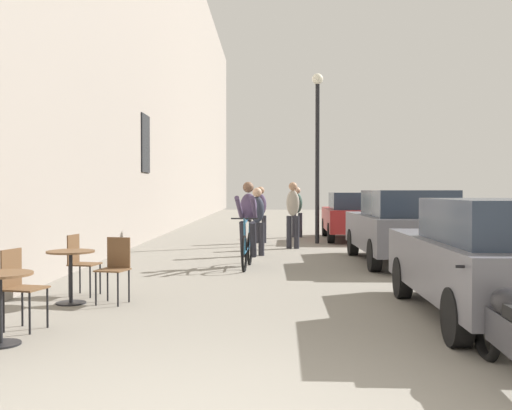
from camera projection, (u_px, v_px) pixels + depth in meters
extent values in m
cube|color=gray|center=(136.00, 27.00, 17.69)|extent=(0.50, 68.00, 12.68)
cube|color=black|center=(146.00, 144.00, 17.70)|extent=(0.04, 1.10, 1.70)
cylinder|color=black|center=(0.00, 344.00, 5.98)|extent=(0.40, 0.40, 0.02)
cylinder|color=black|center=(0.00, 309.00, 5.97)|extent=(0.05, 0.05, 0.67)
cylinder|color=brown|center=(0.00, 274.00, 5.96)|extent=(0.64, 0.64, 0.02)
cylinder|color=black|center=(47.00, 308.00, 6.72)|extent=(0.02, 0.02, 0.45)
cylinder|color=black|center=(30.00, 313.00, 6.41)|extent=(0.02, 0.02, 0.45)
cylinder|color=black|center=(22.00, 306.00, 6.80)|extent=(0.02, 0.02, 0.45)
cylinder|color=black|center=(4.00, 312.00, 6.49)|extent=(0.02, 0.02, 0.45)
cube|color=brown|center=(26.00, 288.00, 6.60)|extent=(0.46, 0.46, 0.02)
cube|color=brown|center=(11.00, 268.00, 6.64)|extent=(0.10, 0.34, 0.42)
cylinder|color=black|center=(71.00, 303.00, 8.16)|extent=(0.40, 0.40, 0.02)
cylinder|color=black|center=(71.00, 277.00, 8.15)|extent=(0.05, 0.05, 0.67)
cylinder|color=brown|center=(71.00, 252.00, 8.14)|extent=(0.64, 0.64, 0.02)
cylinder|color=black|center=(100.00, 279.00, 8.90)|extent=(0.02, 0.02, 0.45)
cylinder|color=black|center=(90.00, 282.00, 8.59)|extent=(0.02, 0.02, 0.45)
cylinder|color=black|center=(80.00, 278.00, 8.96)|extent=(0.02, 0.02, 0.45)
cylinder|color=black|center=(69.00, 282.00, 8.65)|extent=(0.02, 0.02, 0.45)
cube|color=brown|center=(85.00, 264.00, 8.77)|extent=(0.44, 0.44, 0.02)
cube|color=brown|center=(73.00, 249.00, 8.80)|extent=(0.08, 0.34, 0.42)
cylinder|color=black|center=(118.00, 290.00, 7.94)|extent=(0.02, 0.02, 0.45)
cylinder|color=black|center=(96.00, 289.00, 8.02)|extent=(0.02, 0.02, 0.45)
cylinder|color=black|center=(129.00, 286.00, 8.25)|extent=(0.02, 0.02, 0.45)
cylinder|color=black|center=(108.00, 285.00, 8.33)|extent=(0.02, 0.02, 0.45)
cube|color=brown|center=(113.00, 270.00, 8.13)|extent=(0.46, 0.46, 0.02)
cube|color=brown|center=(119.00, 252.00, 8.30)|extent=(0.34, 0.10, 0.42)
torus|color=black|center=(244.00, 254.00, 11.40)|extent=(0.10, 0.71, 0.71)
torus|color=black|center=(250.00, 249.00, 12.44)|extent=(0.10, 0.71, 0.71)
cylinder|color=#286084|center=(249.00, 235.00, 12.34)|extent=(0.05, 0.22, 0.58)
cylinder|color=#286084|center=(247.00, 220.00, 11.84)|extent=(0.09, 0.82, 0.14)
cylinder|color=#286084|center=(244.00, 236.00, 11.41)|extent=(0.04, 0.09, 0.67)
cylinder|color=#286084|center=(247.00, 249.00, 11.94)|extent=(0.10, 1.00, 0.12)
cylinder|color=black|center=(245.00, 219.00, 11.43)|extent=(0.52, 0.06, 0.03)
ellipsoid|color=black|center=(249.00, 220.00, 12.25)|extent=(0.12, 0.24, 0.06)
ellipsoid|color=#4C3D5B|center=(248.00, 207.00, 12.16)|extent=(0.36, 0.37, 0.59)
sphere|color=brown|center=(248.00, 187.00, 12.11)|extent=(0.22, 0.22, 0.22)
cylinder|color=#26262D|center=(253.00, 239.00, 12.09)|extent=(0.16, 0.40, 0.75)
cylinder|color=#26262D|center=(243.00, 239.00, 12.11)|extent=(0.16, 0.40, 0.75)
cylinder|color=#4C3D5B|center=(254.00, 208.00, 11.76)|extent=(0.12, 0.75, 0.48)
cylinder|color=#4C3D5B|center=(239.00, 208.00, 11.78)|extent=(0.16, 0.75, 0.48)
cylinder|color=#26262D|center=(253.00, 239.00, 14.12)|extent=(0.14, 0.14, 0.78)
cylinder|color=#26262D|center=(261.00, 239.00, 14.13)|extent=(0.14, 0.14, 0.78)
ellipsoid|color=#2D3342|center=(257.00, 210.00, 14.11)|extent=(0.36, 0.27, 0.61)
sphere|color=tan|center=(257.00, 192.00, 14.10)|extent=(0.22, 0.22, 0.22)
cylinder|color=#26262D|center=(297.00, 232.00, 15.84)|extent=(0.14, 0.14, 0.86)
cylinder|color=#26262D|center=(289.00, 232.00, 15.87)|extent=(0.14, 0.14, 0.86)
ellipsoid|color=#9E9384|center=(293.00, 203.00, 15.84)|extent=(0.37, 0.29, 0.68)
sphere|color=#A57A5B|center=(293.00, 186.00, 15.83)|extent=(0.22, 0.22, 0.22)
cylinder|color=#26262D|center=(264.00, 229.00, 17.54)|extent=(0.14, 0.14, 0.80)
cylinder|color=#26262D|center=(257.00, 229.00, 17.54)|extent=(0.14, 0.14, 0.80)
ellipsoid|color=#4C3D5B|center=(261.00, 205.00, 17.52)|extent=(0.35, 0.26, 0.63)
sphere|color=#A57A5B|center=(261.00, 190.00, 17.51)|extent=(0.22, 0.22, 0.22)
cylinder|color=#26262D|center=(300.00, 225.00, 19.62)|extent=(0.14, 0.14, 0.80)
cylinder|color=#26262D|center=(294.00, 225.00, 19.63)|extent=(0.14, 0.14, 0.80)
ellipsoid|color=#38564C|center=(297.00, 203.00, 19.61)|extent=(0.34, 0.25, 0.63)
sphere|color=tan|center=(297.00, 190.00, 19.60)|extent=(0.22, 0.22, 0.22)
cylinder|color=black|center=(317.00, 164.00, 17.35)|extent=(0.12, 0.12, 4.60)
sphere|color=silver|center=(318.00, 79.00, 17.29)|extent=(0.32, 0.32, 0.32)
cube|color=#595960|center=(489.00, 267.00, 7.20)|extent=(1.76, 4.08, 0.66)
cube|color=#283342|center=(505.00, 221.00, 6.70)|extent=(1.46, 2.22, 0.49)
cylinder|color=black|center=(402.00, 278.00, 8.57)|extent=(0.20, 0.59, 0.58)
cylinder|color=black|center=(511.00, 278.00, 8.51)|extent=(0.20, 0.59, 0.58)
cylinder|color=black|center=(457.00, 317.00, 5.90)|extent=(0.20, 0.59, 0.58)
cube|color=#595960|center=(401.00, 232.00, 12.74)|extent=(1.80, 4.33, 0.70)
cube|color=#283342|center=(407.00, 203.00, 12.21)|extent=(1.51, 2.34, 0.52)
cylinder|color=black|center=(353.00, 242.00, 14.19)|extent=(0.20, 0.62, 0.62)
cylinder|color=black|center=(422.00, 242.00, 14.16)|extent=(0.20, 0.62, 0.62)
cylinder|color=black|center=(374.00, 255.00, 11.34)|extent=(0.20, 0.62, 0.62)
cylinder|color=black|center=(461.00, 255.00, 11.31)|extent=(0.20, 0.62, 0.62)
cube|color=maroon|center=(353.00, 219.00, 18.77)|extent=(1.83, 4.18, 0.67)
cube|color=#283342|center=(355.00, 201.00, 18.27)|extent=(1.50, 2.27, 0.50)
cylinder|color=black|center=(325.00, 227.00, 20.18)|extent=(0.21, 0.60, 0.59)
cylinder|color=black|center=(372.00, 227.00, 20.10)|extent=(0.21, 0.60, 0.59)
cylinder|color=black|center=(331.00, 233.00, 17.46)|extent=(0.21, 0.60, 0.59)
cylinder|color=black|center=(385.00, 233.00, 17.38)|extent=(0.21, 0.60, 0.59)
torus|color=black|center=(487.00, 325.00, 5.52)|extent=(0.13, 0.69, 0.69)
ellipsoid|color=black|center=(510.00, 303.00, 4.89)|extent=(0.31, 0.54, 0.24)
cylinder|color=black|center=(491.00, 267.00, 5.41)|extent=(0.62, 0.07, 0.03)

